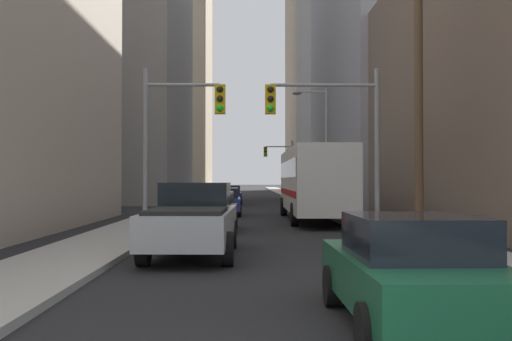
{
  "coord_description": "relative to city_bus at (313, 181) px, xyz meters",
  "views": [
    {
      "loc": [
        -0.52,
        -3.34,
        2.0
      ],
      "look_at": [
        0.0,
        30.29,
        2.5
      ],
      "focal_mm": 40.28,
      "sensor_mm": 36.0,
      "label": 1
    }
  ],
  "objects": [
    {
      "name": "sidewalk_left",
      "position": [
        -7.52,
        25.88,
        -1.85
      ],
      "size": [
        2.54,
        160.0,
        0.15
      ],
      "primitive_type": "cube",
      "color": "#9E9E99",
      "rests_on": "ground"
    },
    {
      "name": "sidewalk_right",
      "position": [
        2.2,
        25.88,
        -1.85
      ],
      "size": [
        2.54,
        160.0,
        0.15
      ],
      "primitive_type": "cube",
      "color": "#9E9E99",
      "rests_on": "ground"
    },
    {
      "name": "city_bus",
      "position": [
        0.0,
        0.0,
        0.0
      ],
      "size": [
        2.67,
        11.51,
        3.4
      ],
      "color": "silver",
      "rests_on": "ground"
    },
    {
      "name": "pickup_truck_silver",
      "position": [
        -4.59,
        -12.46,
        -1.0
      ],
      "size": [
        2.2,
        5.46,
        1.9
      ],
      "color": "#B7BABF",
      "rests_on": "ground"
    },
    {
      "name": "sedan_green",
      "position": [
        -0.99,
        -19.84,
        -1.16
      ],
      "size": [
        1.95,
        4.21,
        1.52
      ],
      "color": "#195938",
      "rests_on": "ground"
    },
    {
      "name": "sedan_red",
      "position": [
        -4.55,
        -5.35,
        -1.16
      ],
      "size": [
        1.95,
        4.25,
        1.52
      ],
      "color": "maroon",
      "rests_on": "ground"
    },
    {
      "name": "sedan_blue",
      "position": [
        -4.47,
        3.87,
        -1.16
      ],
      "size": [
        1.95,
        4.24,
        1.52
      ],
      "color": "navy",
      "rests_on": "ground"
    },
    {
      "name": "sedan_navy",
      "position": [
        -4.53,
        17.06,
        -1.16
      ],
      "size": [
        1.95,
        4.25,
        1.52
      ],
      "color": "#141E4C",
      "rests_on": "ground"
    },
    {
      "name": "traffic_signal_near_left",
      "position": [
        -5.61,
        -6.82,
        2.07
      ],
      "size": [
        2.97,
        0.44,
        6.0
      ],
      "color": "gray",
      "rests_on": "ground"
    },
    {
      "name": "traffic_signal_near_right",
      "position": [
        -0.25,
        -6.82,
        2.13
      ],
      "size": [
        4.15,
        0.44,
        6.0
      ],
      "color": "gray",
      "rests_on": "ground"
    },
    {
      "name": "traffic_signal_far_right",
      "position": [
        0.25,
        32.45,
        2.08
      ],
      "size": [
        3.06,
        0.44,
        6.0
      ],
      "color": "gray",
      "rests_on": "ground"
    },
    {
      "name": "utility_pole_right",
      "position": [
        2.45,
        -8.77,
        3.27
      ],
      "size": [
        2.2,
        0.28,
        9.85
      ],
      "color": "brown",
      "rests_on": "ground"
    },
    {
      "name": "street_lamp_right",
      "position": [
        1.3,
        7.14,
        2.58
      ],
      "size": [
        2.16,
        0.32,
        7.5
      ],
      "color": "gray",
      "rests_on": "ground"
    },
    {
      "name": "building_left_mid_office",
      "position": [
        -22.06,
        24.78,
        9.64
      ],
      "size": [
        25.9,
        19.87,
        23.13
      ],
      "primitive_type": "cube",
      "color": "gray",
      "rests_on": "ground"
    },
    {
      "name": "building_left_far_tower",
      "position": [
        -21.33,
        69.01,
        24.68
      ],
      "size": [
        23.26,
        20.93,
        53.22
      ],
      "primitive_type": "cube",
      "color": "tan",
      "rests_on": "ground"
    },
    {
      "name": "building_right_mid_block",
      "position": [
        14.4,
        21.88,
        9.35
      ],
      "size": [
        21.03,
        27.88,
        22.55
      ],
      "primitive_type": "cube",
      "color": "#93939E",
      "rests_on": "ground"
    },
    {
      "name": "building_right_far_highrise",
      "position": [
        14.32,
        69.26,
        26.33
      ],
      "size": [
        20.41,
        25.77,
        56.52
      ],
      "primitive_type": "cube",
      "color": "gray",
      "rests_on": "ground"
    }
  ]
}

